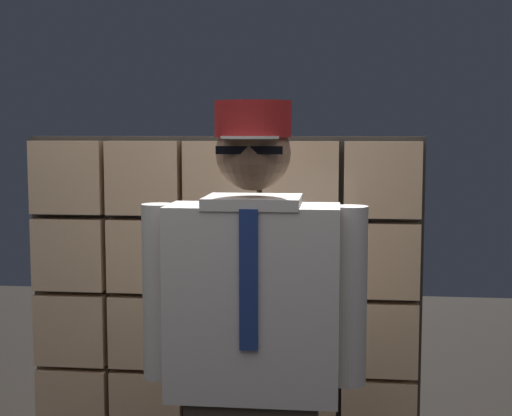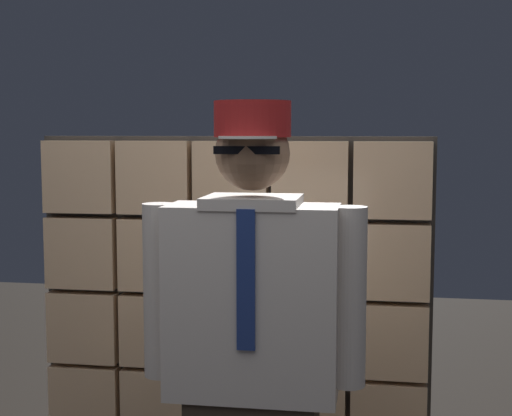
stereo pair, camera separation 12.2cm
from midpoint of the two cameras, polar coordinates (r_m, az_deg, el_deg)
The scene contains 2 objects.
glass_block_wall at distance 3.31m, azimuth -0.79°, elevation -9.49°, with size 1.71×0.10×1.71m.
standing_person at distance 2.46m, azimuth 1.19°, elevation -12.39°, with size 0.72×0.30×1.80m.
Camera 2 is at (0.63, -1.77, 1.72)m, focal length 52.74 mm.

